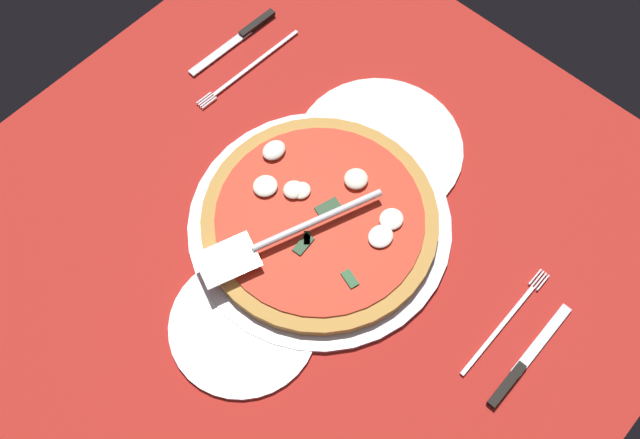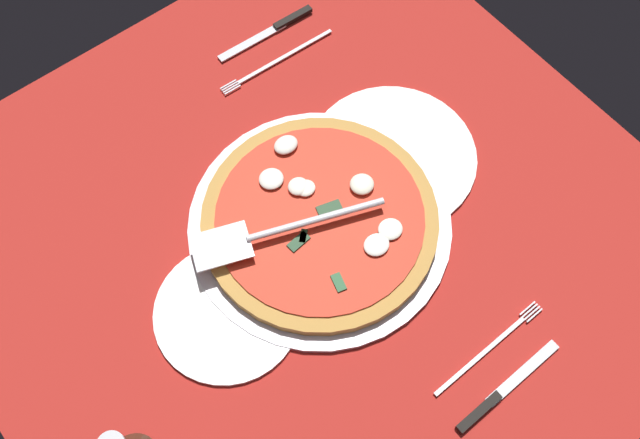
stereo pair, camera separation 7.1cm
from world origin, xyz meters
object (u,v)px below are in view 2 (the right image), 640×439
object	(u,v)px
dinner_plate_left	(392,157)
pizza	(320,219)
pizza_server	(279,229)
place_setting_near	(276,45)
place_setting_far	(494,373)
dinner_plate_right	(228,312)

from	to	relation	value
dinner_plate_left	pizza	distance (cm)	15.94
pizza_server	place_setting_near	world-z (taller)	pizza_server
pizza	place_setting_far	world-z (taller)	pizza
pizza_server	dinner_plate_right	bearing A→B (deg)	39.20
dinner_plate_left	place_setting_far	world-z (taller)	place_setting_far
dinner_plate_right	place_setting_near	xyz separation A→B (cm)	(-33.04, -33.09, -0.15)
dinner_plate_right	pizza_server	size ratio (longest dim) A/B	0.74
dinner_plate_right	pizza	size ratio (longest dim) A/B	0.60
pizza	pizza_server	size ratio (longest dim) A/B	1.25
dinner_plate_left	place_setting_near	world-z (taller)	place_setting_near
dinner_plate_left	place_setting_far	xyz separation A→B (cm)	(11.31, 33.41, -0.15)
pizza_server	place_setting_far	bearing A→B (deg)	129.27
place_setting_far	dinner_plate_left	bearing A→B (deg)	70.65
place_setting_far	pizza	bearing A→B (deg)	97.34
pizza_server	pizza	bearing A→B (deg)	-170.06
dinner_plate_left	place_setting_far	distance (cm)	35.28
dinner_plate_right	place_setting_far	xyz separation A→B (cm)	(-22.73, 28.64, -0.15)
dinner_plate_left	pizza	world-z (taller)	pizza
pizza_server	place_setting_far	world-z (taller)	pizza_server
dinner_plate_left	pizza_server	size ratio (longest dim) A/B	0.94
dinner_plate_right	place_setting_far	bearing A→B (deg)	128.44
pizza_server	place_setting_near	bearing A→B (deg)	-104.65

